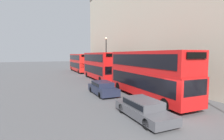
# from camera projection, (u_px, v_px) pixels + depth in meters

# --- Properties ---
(ground_plane) EXTENTS (200.00, 200.00, 0.00)m
(ground_plane) POSITION_uv_depth(u_px,v_px,m) (172.00, 118.00, 11.58)
(ground_plane) COLOR #515154
(bus_leading) EXTENTS (2.59, 11.12, 4.49)m
(bus_leading) POSITION_uv_depth(u_px,v_px,m) (147.00, 72.00, 16.71)
(bus_leading) COLOR red
(bus_leading) RESTS_ON ground
(bus_second_in_queue) EXTENTS (2.59, 10.43, 4.47)m
(bus_second_in_queue) POSITION_uv_depth(u_px,v_px,m) (100.00, 65.00, 29.06)
(bus_second_in_queue) COLOR red
(bus_second_in_queue) RESTS_ON ground
(bus_third_in_queue) EXTENTS (2.59, 11.36, 4.29)m
(bus_third_in_queue) POSITION_uv_depth(u_px,v_px,m) (79.00, 62.00, 42.16)
(bus_third_in_queue) COLOR red
(bus_third_in_queue) RESTS_ON ground
(car_dark_sedan) EXTENTS (1.86, 4.80, 1.25)m
(car_dark_sedan) POSITION_uv_depth(u_px,v_px,m) (143.00, 108.00, 11.46)
(car_dark_sedan) COLOR #47474C
(car_dark_sedan) RESTS_ON ground
(car_hatchback) EXTENTS (1.88, 4.54, 1.35)m
(car_hatchback) POSITION_uv_depth(u_px,v_px,m) (103.00, 88.00, 18.31)
(car_hatchback) COLOR #1E2338
(car_hatchback) RESTS_ON ground
(street_lamp) EXTENTS (0.44, 0.44, 7.32)m
(street_lamp) POSITION_uv_depth(u_px,v_px,m) (106.00, 53.00, 32.05)
(street_lamp) COLOR black
(street_lamp) RESTS_ON ground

